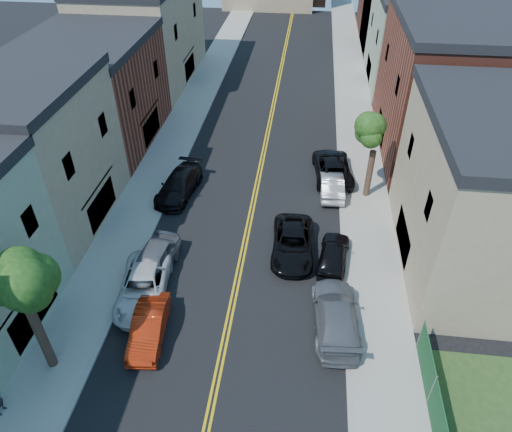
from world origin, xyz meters
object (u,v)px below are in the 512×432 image
(red_sedan, at_px, (149,327))
(dark_car_right_far, at_px, (332,167))
(black_car_right, at_px, (334,254))
(silver_car_right, at_px, (331,183))
(black_suv_lane, at_px, (293,243))
(grey_car_left, at_px, (153,262))
(black_car_left, at_px, (179,185))
(grey_car_right, at_px, (336,315))
(white_pickup, at_px, (143,287))

(red_sedan, distance_m, dark_car_right_far, 18.67)
(black_car_right, relative_size, silver_car_right, 0.92)
(black_suv_lane, bearing_deg, grey_car_left, -162.40)
(black_car_left, height_order, black_car_right, black_car_left)
(grey_car_right, xyz_separation_m, silver_car_right, (-0.11, 12.27, -0.07))
(black_car_right, bearing_deg, grey_car_right, 98.05)
(grey_car_left, xyz_separation_m, dark_car_right_far, (10.40, 11.78, -0.05))
(dark_car_right_far, bearing_deg, silver_car_right, 80.76)
(red_sedan, xyz_separation_m, silver_car_right, (9.19, 14.01, 0.04))
(grey_car_left, distance_m, dark_car_right_far, 15.72)
(dark_car_right_far, bearing_deg, grey_car_right, 83.56)
(grey_car_right, height_order, dark_car_right_far, grey_car_right)
(black_car_left, xyz_separation_m, silver_car_right, (10.79, 1.51, -0.02))
(black_car_left, distance_m, grey_car_right, 15.31)
(white_pickup, distance_m, silver_car_right, 15.37)
(grey_car_right, bearing_deg, black_car_right, -93.28)
(black_car_right, height_order, silver_car_right, silver_car_right)
(grey_car_right, distance_m, silver_car_right, 12.27)
(grey_car_right, bearing_deg, dark_car_right_far, -93.70)
(grey_car_right, distance_m, black_car_right, 4.77)
(white_pickup, xyz_separation_m, grey_car_right, (10.39, -0.84, 0.05))
(white_pickup, bearing_deg, black_car_left, 85.43)
(black_suv_lane, bearing_deg, black_car_right, -16.37)
(white_pickup, relative_size, dark_car_right_far, 0.96)
(red_sedan, bearing_deg, black_car_left, 92.09)
(black_car_left, bearing_deg, black_suv_lane, -24.57)
(black_suv_lane, bearing_deg, red_sedan, -135.10)
(black_suv_lane, bearing_deg, silver_car_right, 69.15)
(black_car_left, relative_size, dark_car_right_far, 0.93)
(white_pickup, height_order, silver_car_right, white_pickup)
(grey_car_left, height_order, black_suv_lane, grey_car_left)
(black_car_right, height_order, dark_car_right_far, dark_car_right_far)
(red_sedan, distance_m, grey_car_left, 4.55)
(red_sedan, height_order, black_suv_lane, black_suv_lane)
(red_sedan, distance_m, silver_car_right, 16.76)
(grey_car_right, relative_size, silver_car_right, 1.24)
(grey_car_left, xyz_separation_m, grey_car_right, (10.40, -2.67, -0.03))
(red_sedan, xyz_separation_m, black_car_right, (9.26, 6.51, 0.00))
(white_pickup, relative_size, grey_car_right, 0.98)
(dark_car_right_far, bearing_deg, black_car_right, 83.35)
(white_pickup, distance_m, grey_car_left, 1.83)
(dark_car_right_far, bearing_deg, black_suv_lane, 68.08)
(red_sedan, xyz_separation_m, white_pickup, (-1.09, 2.58, 0.06))
(black_car_left, bearing_deg, black_car_right, -21.00)
(grey_car_left, xyz_separation_m, black_car_right, (10.37, 2.10, -0.14))
(grey_car_left, xyz_separation_m, black_suv_lane, (7.90, 2.75, -0.10))
(red_sedan, height_order, grey_car_right, grey_car_right)
(black_car_right, bearing_deg, dark_car_right_far, -82.58)
(black_car_left, height_order, dark_car_right_far, dark_car_right_far)
(black_car_right, xyz_separation_m, dark_car_right_far, (0.04, 9.68, 0.08))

